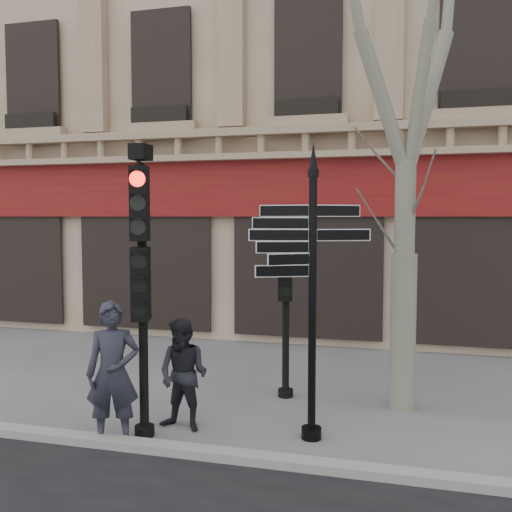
{
  "coord_description": "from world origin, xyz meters",
  "views": [
    {
      "loc": [
        2.2,
        -7.8,
        2.96
      ],
      "look_at": [
        -0.05,
        0.6,
        2.35
      ],
      "focal_mm": 40.0,
      "sensor_mm": 36.0,
      "label": 1
    }
  ],
  "objects_px": {
    "traffic_signal_main": "(142,254)",
    "pedestrian_a": "(113,373)",
    "fingerpost": "(313,242)",
    "traffic_signal_secondary": "(286,287)",
    "pedestrian_b": "(183,375)"
  },
  "relations": [
    {
      "from": "traffic_signal_main",
      "to": "pedestrian_a",
      "type": "xyz_separation_m",
      "value": [
        -0.26,
        -0.35,
        -1.52
      ]
    },
    {
      "from": "fingerpost",
      "to": "traffic_signal_secondary",
      "type": "relative_size",
      "value": 1.51
    },
    {
      "from": "fingerpost",
      "to": "pedestrian_b",
      "type": "distance_m",
      "value": 2.56
    },
    {
      "from": "fingerpost",
      "to": "pedestrian_b",
      "type": "height_order",
      "value": "fingerpost"
    },
    {
      "from": "traffic_signal_main",
      "to": "traffic_signal_secondary",
      "type": "distance_m",
      "value": 2.69
    },
    {
      "from": "fingerpost",
      "to": "pedestrian_b",
      "type": "xyz_separation_m",
      "value": [
        -1.77,
        -0.13,
        -1.85
      ]
    },
    {
      "from": "fingerpost",
      "to": "pedestrian_b",
      "type": "relative_size",
      "value": 2.53
    },
    {
      "from": "pedestrian_a",
      "to": "fingerpost",
      "type": "bearing_deg",
      "value": -0.99
    },
    {
      "from": "pedestrian_b",
      "to": "traffic_signal_main",
      "type": "bearing_deg",
      "value": -131.43
    },
    {
      "from": "fingerpost",
      "to": "traffic_signal_secondary",
      "type": "distance_m",
      "value": 1.97
    },
    {
      "from": "fingerpost",
      "to": "traffic_signal_secondary",
      "type": "height_order",
      "value": "fingerpost"
    },
    {
      "from": "pedestrian_a",
      "to": "pedestrian_b",
      "type": "bearing_deg",
      "value": 26.0
    },
    {
      "from": "traffic_signal_main",
      "to": "fingerpost",
      "type": "bearing_deg",
      "value": -4.4
    },
    {
      "from": "fingerpost",
      "to": "traffic_signal_main",
      "type": "height_order",
      "value": "fingerpost"
    },
    {
      "from": "traffic_signal_secondary",
      "to": "pedestrian_a",
      "type": "height_order",
      "value": "traffic_signal_secondary"
    }
  ]
}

